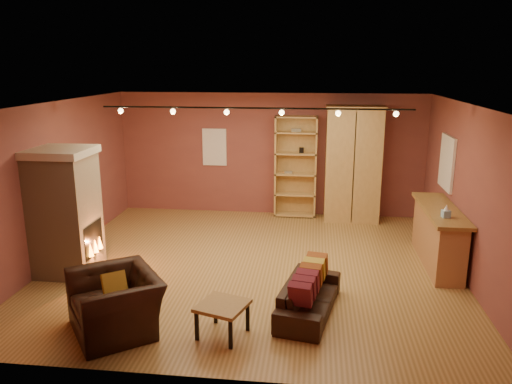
# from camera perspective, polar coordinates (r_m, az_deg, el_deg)

# --- Properties ---
(floor) EXTENTS (7.00, 7.00, 0.00)m
(floor) POSITION_cam_1_polar(r_m,az_deg,el_deg) (8.82, -0.38, -8.43)
(floor) COLOR olive
(floor) RESTS_ON ground
(ceiling) EXTENTS (7.00, 7.00, 0.00)m
(ceiling) POSITION_cam_1_polar(r_m,az_deg,el_deg) (8.15, -0.41, 10.01)
(ceiling) COLOR brown
(ceiling) RESTS_ON back_wall
(back_wall) EXTENTS (7.00, 0.02, 2.80)m
(back_wall) POSITION_cam_1_polar(r_m,az_deg,el_deg) (11.54, 1.63, 4.31)
(back_wall) COLOR brown
(back_wall) RESTS_ON floor
(left_wall) EXTENTS (0.02, 6.50, 2.80)m
(left_wall) POSITION_cam_1_polar(r_m,az_deg,el_deg) (9.46, -21.92, 1.00)
(left_wall) COLOR brown
(left_wall) RESTS_ON floor
(right_wall) EXTENTS (0.02, 6.50, 2.80)m
(right_wall) POSITION_cam_1_polar(r_m,az_deg,el_deg) (8.68, 23.19, -0.28)
(right_wall) COLOR brown
(right_wall) RESTS_ON floor
(fireplace) EXTENTS (1.01, 0.98, 2.12)m
(fireplace) POSITION_cam_1_polar(r_m,az_deg,el_deg) (8.82, -20.92, -2.12)
(fireplace) COLOR tan
(fireplace) RESTS_ON floor
(back_window) EXTENTS (0.56, 0.04, 0.86)m
(back_window) POSITION_cam_1_polar(r_m,az_deg,el_deg) (11.68, -4.76, 5.13)
(back_window) COLOR white
(back_window) RESTS_ON back_wall
(bookcase) EXTENTS (0.95, 0.37, 2.31)m
(bookcase) POSITION_cam_1_polar(r_m,az_deg,el_deg) (11.43, 4.56, 3.01)
(bookcase) COLOR tan
(bookcase) RESTS_ON floor
(armoire) EXTENTS (1.26, 0.71, 2.56)m
(armoire) POSITION_cam_1_polar(r_m,az_deg,el_deg) (11.23, 11.01, 3.16)
(armoire) COLOR tan
(armoire) RESTS_ON floor
(bar_counter) EXTENTS (0.58, 2.15, 1.03)m
(bar_counter) POSITION_cam_1_polar(r_m,az_deg,el_deg) (9.28, 20.08, -4.72)
(bar_counter) COLOR tan
(bar_counter) RESTS_ON floor
(tissue_box) EXTENTS (0.12, 0.12, 0.21)m
(tissue_box) POSITION_cam_1_polar(r_m,az_deg,el_deg) (8.59, 20.90, -2.16)
(tissue_box) COLOR #86B3D6
(tissue_box) RESTS_ON bar_counter
(right_window) EXTENTS (0.05, 0.90, 1.00)m
(right_window) POSITION_cam_1_polar(r_m,az_deg,el_deg) (9.94, 20.99, 3.16)
(right_window) COLOR white
(right_window) RESTS_ON right_wall
(loveseat) EXTENTS (0.79, 1.69, 0.71)m
(loveseat) POSITION_cam_1_polar(r_m,az_deg,el_deg) (7.19, 6.10, -11.06)
(loveseat) COLOR black
(loveseat) RESTS_ON floor
(armchair) EXTENTS (1.34, 1.42, 1.04)m
(armchair) POSITION_cam_1_polar(r_m,az_deg,el_deg) (6.89, -15.80, -11.11)
(armchair) COLOR black
(armchair) RESTS_ON floor
(coffee_table) EXTENTS (0.73, 0.73, 0.44)m
(coffee_table) POSITION_cam_1_polar(r_m,az_deg,el_deg) (6.60, -3.85, -13.15)
(coffee_table) COLOR olive
(coffee_table) RESTS_ON floor
(track_rail) EXTENTS (5.20, 0.09, 0.13)m
(track_rail) POSITION_cam_1_polar(r_m,az_deg,el_deg) (8.36, -0.24, 9.34)
(track_rail) COLOR black
(track_rail) RESTS_ON ceiling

